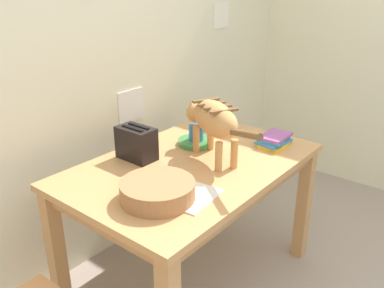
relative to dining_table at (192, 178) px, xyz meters
The scene contains 9 objects.
wall_rear 0.89m from the dining_table, 88.94° to the left, with size 4.20×0.11×2.50m.
dining_table is the anchor object (origin of this frame).
cat 0.32m from the dining_table, 22.64° to the right, with size 0.35×0.63×0.31m.
saucer_bowl 0.26m from the dining_table, 33.70° to the left, with size 0.21×0.21×0.03m, color #3E8B45.
coffee_mug 0.29m from the dining_table, 33.22° to the left, with size 0.12×0.08×0.09m.
magazine 0.37m from the dining_table, 140.78° to the right, with size 0.24×0.18×0.01m, color silver.
book_stack 0.52m from the dining_table, 25.26° to the right, with size 0.21×0.16×0.06m.
wicker_basket 0.42m from the dining_table, 162.05° to the right, with size 0.32×0.32×0.08m.
toaster 0.34m from the dining_table, 119.77° to the left, with size 0.12×0.20×0.18m.
Camera 1 is at (-1.47, -0.12, 1.61)m, focal length 38.07 mm.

